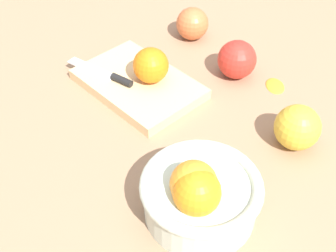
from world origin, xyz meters
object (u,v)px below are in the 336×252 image
at_px(apple_front_left, 297,127).
at_px(bowl, 200,194).
at_px(cutting_board, 138,84).
at_px(apple_front_right_2, 192,24).
at_px(knife, 108,75).
at_px(apple_front_right, 237,60).
at_px(orange_on_board, 151,65).

bearing_deg(apple_front_left, bowl, 93.86).
height_order(bowl, cutting_board, bowl).
bearing_deg(apple_front_right_2, bowl, 142.36).
xyz_separation_m(knife, apple_front_right, (-0.12, -0.22, 0.01)).
relative_size(orange_on_board, knife, 0.45).
distance_m(cutting_board, apple_front_left, 0.31).
bearing_deg(orange_on_board, bowl, 157.92).
bearing_deg(knife, cutting_board, -134.97).
relative_size(apple_front_right, apple_front_left, 1.00).
xyz_separation_m(cutting_board, apple_front_left, (-0.28, -0.13, 0.03)).
relative_size(orange_on_board, apple_front_right, 0.88).
distance_m(bowl, apple_front_right_2, 0.48).
bearing_deg(cutting_board, knife, 45.03).
distance_m(bowl, cutting_board, 0.32).
xyz_separation_m(orange_on_board, knife, (0.06, 0.06, -0.03)).
xyz_separation_m(cutting_board, knife, (0.04, 0.04, 0.01)).
height_order(apple_front_right_2, apple_front_left, apple_front_left).
bearing_deg(apple_front_right, bowl, 128.39).
xyz_separation_m(cutting_board, orange_on_board, (-0.02, -0.02, 0.04)).
relative_size(bowl, cutting_board, 0.73).
distance_m(cutting_board, orange_on_board, 0.05).
bearing_deg(orange_on_board, apple_front_right, -112.48).
xyz_separation_m(knife, apple_front_left, (-0.33, -0.17, 0.01)).
xyz_separation_m(bowl, apple_front_right_2, (0.38, -0.29, -0.01)).
bearing_deg(orange_on_board, apple_front_left, -158.42).
xyz_separation_m(apple_front_right, apple_front_left, (-0.20, 0.05, 0.00)).
bearing_deg(bowl, apple_front_right_2, -37.64).
distance_m(apple_front_right_2, apple_front_left, 0.37).
distance_m(orange_on_board, apple_front_left, 0.29).
bearing_deg(bowl, apple_front_left, -86.14).
xyz_separation_m(bowl, apple_front_right, (0.22, -0.27, -0.01)).
bearing_deg(bowl, knife, -9.01).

